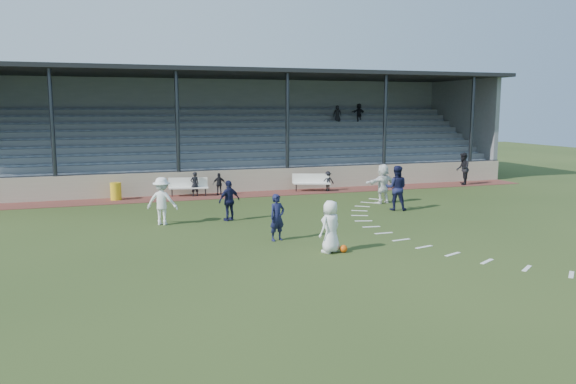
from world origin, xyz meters
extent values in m
plane|color=#2C3D19|center=(0.00, 0.00, 0.00)|extent=(90.00, 90.00, 0.00)
cube|color=#5D2B25|center=(0.00, 10.50, 0.01)|extent=(34.00, 2.00, 0.02)
cube|color=#C1AF94|center=(0.00, 11.55, 0.60)|extent=(34.00, 0.18, 1.20)
cube|color=white|center=(-2.63, 10.78, 0.45)|extent=(2.04, 0.77, 0.06)
cube|color=white|center=(-2.63, 11.00, 0.70)|extent=(1.97, 0.44, 0.54)
cylinder|color=#2C2E33|center=(-3.46, 10.95, 0.22)|extent=(0.06, 0.06, 0.40)
cylinder|color=#2C2E33|center=(-1.79, 10.62, 0.22)|extent=(0.06, 0.06, 0.40)
cube|color=white|center=(3.99, 10.40, 0.45)|extent=(2.02, 1.03, 0.06)
cube|color=white|center=(3.99, 10.62, 0.70)|extent=(1.91, 0.71, 0.54)
cylinder|color=#2C2E33|center=(3.18, 10.67, 0.22)|extent=(0.06, 0.06, 0.40)
cylinder|color=#2C2E33|center=(4.79, 10.12, 0.22)|extent=(0.06, 0.06, 0.40)
cylinder|color=yellow|center=(-6.21, 10.79, 0.45)|extent=(0.53, 0.53, 0.86)
sphere|color=#E0530D|center=(0.34, -2.05, 0.12)|extent=(0.24, 0.24, 0.24)
imported|color=white|center=(-0.06, -1.91, 0.83)|extent=(0.97, 0.85, 1.66)
imported|color=#16183C|center=(-1.17, 0.16, 0.81)|extent=(0.68, 0.56, 1.62)
imported|color=#16183C|center=(5.59, 4.03, 1.00)|extent=(1.21, 1.12, 2.00)
imported|color=white|center=(-4.64, 4.09, 0.93)|extent=(1.38, 1.10, 1.86)
imported|color=#16183C|center=(-1.98, 4.06, 0.82)|extent=(1.04, 0.72, 1.64)
imported|color=white|center=(5.89, 5.88, 0.94)|extent=(1.83, 0.90, 1.89)
imported|color=black|center=(13.41, 10.13, 0.97)|extent=(1.10, 1.16, 1.90)
imported|color=black|center=(-2.32, 10.74, 0.65)|extent=(0.51, 0.40, 1.25)
imported|color=black|center=(-1.04, 10.74, 0.59)|extent=(0.71, 0.40, 1.15)
imported|color=black|center=(4.91, 10.39, 0.56)|extent=(0.73, 0.46, 1.07)
cube|color=gray|center=(0.00, 12.10, 0.60)|extent=(34.00, 0.80, 1.20)
cube|color=slate|center=(0.00, 12.20, 1.25)|extent=(33.00, 0.28, 0.10)
cube|color=gray|center=(0.00, 12.90, 0.80)|extent=(34.00, 0.80, 1.60)
cube|color=slate|center=(0.00, 13.00, 1.65)|extent=(33.00, 0.28, 0.10)
cube|color=gray|center=(0.00, 13.70, 1.00)|extent=(34.00, 0.80, 2.00)
cube|color=slate|center=(0.00, 13.80, 2.05)|extent=(33.00, 0.28, 0.10)
cube|color=gray|center=(0.00, 14.50, 1.20)|extent=(34.00, 0.80, 2.40)
cube|color=slate|center=(0.00, 14.60, 2.45)|extent=(33.00, 0.28, 0.10)
cube|color=gray|center=(0.00, 15.30, 1.40)|extent=(34.00, 0.80, 2.80)
cube|color=slate|center=(0.00, 15.40, 2.85)|extent=(33.00, 0.28, 0.10)
cube|color=gray|center=(0.00, 16.10, 1.60)|extent=(34.00, 0.80, 3.20)
cube|color=slate|center=(0.00, 16.20, 3.25)|extent=(33.00, 0.28, 0.10)
cube|color=gray|center=(0.00, 16.90, 1.80)|extent=(34.00, 0.80, 3.60)
cube|color=slate|center=(0.00, 17.00, 3.65)|extent=(33.00, 0.28, 0.10)
cube|color=gray|center=(0.00, 17.70, 2.00)|extent=(34.00, 0.80, 4.00)
cube|color=slate|center=(0.00, 17.80, 4.05)|extent=(33.00, 0.28, 0.10)
cube|color=gray|center=(0.00, 18.50, 2.20)|extent=(34.00, 0.80, 4.40)
cube|color=slate|center=(0.00, 18.60, 4.45)|extent=(33.00, 0.28, 0.10)
cube|color=gray|center=(0.00, 19.10, 3.20)|extent=(34.00, 0.40, 6.40)
cube|color=gray|center=(16.85, 15.50, 3.20)|extent=(0.30, 7.80, 6.40)
cube|color=black|center=(0.00, 15.20, 6.50)|extent=(34.60, 9.00, 0.22)
cylinder|color=#2C2E33|center=(-9.00, 11.65, 3.25)|extent=(0.20, 0.20, 6.50)
cylinder|color=#2C2E33|center=(-3.00, 11.65, 3.25)|extent=(0.20, 0.20, 6.50)
cylinder|color=#2C2E33|center=(3.00, 11.65, 3.25)|extent=(0.20, 0.20, 6.50)
cylinder|color=#2C2E33|center=(9.00, 11.65, 3.25)|extent=(0.20, 0.20, 6.50)
cylinder|color=#2C2E33|center=(15.00, 11.65, 3.25)|extent=(0.20, 0.20, 6.50)
cylinder|color=#2C2E33|center=(0.00, 11.55, 1.25)|extent=(34.00, 0.05, 0.05)
imported|color=black|center=(8.27, 16.94, 4.14)|extent=(0.61, 0.49, 1.08)
imported|color=black|center=(9.84, 16.94, 4.21)|extent=(1.19, 0.71, 1.22)
cube|color=white|center=(6.12, 7.01, 0.01)|extent=(0.54, 0.61, 0.01)
cube|color=white|center=(5.29, 6.22, 0.01)|extent=(0.59, 0.56, 0.01)
cube|color=white|center=(4.57, 5.34, 0.01)|extent=(0.64, 0.51, 0.01)
cube|color=white|center=(3.96, 4.38, 0.01)|extent=(0.67, 0.44, 0.01)
cube|color=white|center=(3.48, 3.34, 0.01)|extent=(0.70, 0.37, 0.01)
cube|color=white|center=(3.13, 2.26, 0.01)|extent=(0.71, 0.29, 0.01)
cube|color=white|center=(2.92, 1.14, 0.01)|extent=(0.71, 0.21, 0.01)
cube|color=white|center=(2.85, 0.00, 0.01)|extent=(0.70, 0.12, 0.01)
cube|color=white|center=(2.92, -1.14, 0.01)|extent=(0.71, 0.21, 0.01)
cube|color=white|center=(3.13, -2.26, 0.01)|extent=(0.71, 0.29, 0.01)
cube|color=white|center=(3.48, -3.34, 0.01)|extent=(0.70, 0.37, 0.01)
cube|color=white|center=(3.96, -4.38, 0.01)|extent=(0.67, 0.44, 0.01)
cube|color=white|center=(4.57, -5.34, 0.01)|extent=(0.64, 0.51, 0.01)
cube|color=white|center=(5.29, -6.22, 0.01)|extent=(0.59, 0.56, 0.01)
camera|label=1|loc=(-6.75, -17.87, 4.53)|focal=35.00mm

